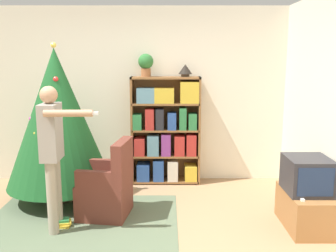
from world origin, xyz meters
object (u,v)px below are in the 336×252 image
Objects in this scene: television at (305,175)px; potted_plant at (144,63)px; standing_person at (51,147)px; christmas_tree at (56,118)px; table_lamp at (184,70)px; bookshelf at (165,132)px; armchair at (106,190)px.

television is 1.51× the size of potted_plant.
television is 2.75m from standing_person.
christmas_tree is at bearing 164.13° from television.
christmas_tree is (-2.94, 0.83, 0.49)m from television.
table_lamp is (1.47, 1.60, 0.76)m from standing_person.
potted_plant is at bearing 140.05° from television.
table_lamp is at bearing 129.51° from television.
christmas_tree is at bearing -157.24° from table_lamp.
bookshelf is 7.94× the size of table_lamp.
standing_person is at bearing -44.60° from armchair.
standing_person is at bearing -178.60° from television.
armchair reaches higher than television.
television is 0.54× the size of armchair.
potted_plant is (-1.83, 1.54, 1.17)m from television.
armchair is 2.07m from table_lamp.
table_lamp reaches higher than bookshelf.
standing_person is (-1.19, -1.59, 0.15)m from bookshelf.
table_lamp is (0.27, 0.01, 0.91)m from bookshelf.
television is at bearing -15.87° from christmas_tree.
bookshelf is at bearing -178.24° from table_lamp.
standing_person reaches higher than television.
potted_plant reaches higher than television.
bookshelf is at bearing 158.44° from armchair.
potted_plant reaches higher than bookshelf.
bookshelf is 0.95m from table_lamp.
standing_person is 2.02m from potted_plant.
table_lamp is at bearing 136.07° from standing_person.
standing_person is 2.30m from table_lamp.
bookshelf is 1.04m from potted_plant.
armchair is at bearing -119.64° from bookshelf.
bookshelf is 1.73× the size of armchair.
bookshelf is 4.82× the size of potted_plant.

